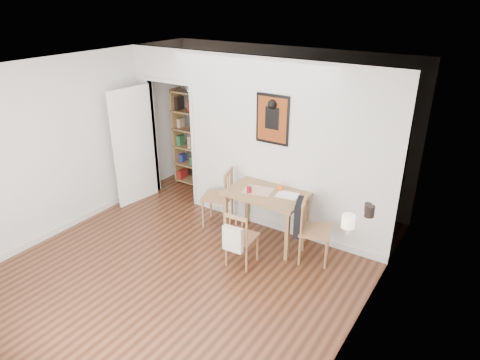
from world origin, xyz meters
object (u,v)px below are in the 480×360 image
Objects in this scene: fireplace at (360,264)px; orange_fruit at (280,188)px; chair_front at (241,237)px; mantel_lamp at (348,222)px; notebook at (287,195)px; chair_left at (218,197)px; ceramic_jar_b at (368,207)px; dining_table at (266,198)px; red_glass at (249,190)px; ceramic_jar_a at (370,211)px; bookshelf at (193,139)px; chair_right at (314,230)px.

orange_fruit is (-1.50, 0.90, 0.20)m from fireplace.
mantel_lamp reaches higher than chair_front.
notebook is (0.27, 0.79, 0.37)m from chair_front.
mantel_lamp is (1.25, -1.17, 0.51)m from notebook.
fireplace is (2.50, -0.75, 0.14)m from chair_left.
ceramic_jar_b is (0.02, 0.60, -0.08)m from mantel_lamp.
red_glass is (-0.21, -0.13, 0.14)m from dining_table.
ceramic_jar_a reaches higher than chair_front.
chair_left is at bearing -171.26° from orange_fruit.
dining_table is at bearing -25.57° from bookshelf.
bookshelf reaches higher than ceramic_jar_a.
chair_right is at bearing 152.89° from ceramic_jar_b.
chair_front is 1.75m from ceramic_jar_b.
chair_right is 10.34× the size of orange_fruit.
notebook is at bearing -26.92° from orange_fruit.
ceramic_jar_a is (0.82, -0.51, 0.76)m from chair_right.
orange_fruit is (0.35, 0.29, -0.00)m from red_glass.
notebook is at bearing 160.09° from chair_right.
chair_left is 0.75× the size of fireplace.
mantel_lamp is (1.52, -0.39, 0.88)m from chair_front.
bookshelf is (-2.15, 1.03, 0.21)m from dining_table.
notebook is (-1.34, 0.82, 0.17)m from fireplace.
orange_fruit is 0.18m from notebook.
ceramic_jar_b is at bearing 114.77° from ceramic_jar_a.
ceramic_jar_a is at bearing -31.93° from chair_right.
fireplace is (1.64, -0.74, -0.06)m from dining_table.
mantel_lamp reaches higher than chair_left.
chair_left is at bearing -176.33° from notebook.
bookshelf is at bearing 150.14° from mantel_lamp.
red_glass reaches higher than chair_front.
fireplace is at bearing -75.56° from ceramic_jar_b.
chair_left is 0.76m from red_glass.
chair_left is 2.62m from fireplace.
notebook is (0.16, -0.08, -0.04)m from orange_fruit.
chair_right is 9.62× the size of red_glass.
ceramic_jar_b reaches higher than notebook.
orange_fruit is at bearing -20.84° from bookshelf.
notebook is at bearing 22.34° from red_glass.
dining_table is 0.25m from orange_fruit.
chair_right is at bearing 142.54° from fireplace.
mantel_lamp is (1.41, -1.25, 0.47)m from orange_fruit.
bookshelf reaches higher than red_glass.
bookshelf reaches higher than dining_table.
mantel_lamp reaches higher than orange_fruit.
ceramic_jar_a is (3.78, -1.65, 0.34)m from bookshelf.
ceramic_jar_b is at bearing -24.35° from notebook.
bookshelf is at bearing 158.98° from chair_right.
mantel_lamp is at bearing -52.94° from chair_right.
chair_left is 2.68m from ceramic_jar_a.
ceramic_jar_a is (1.33, -0.70, 0.44)m from notebook.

